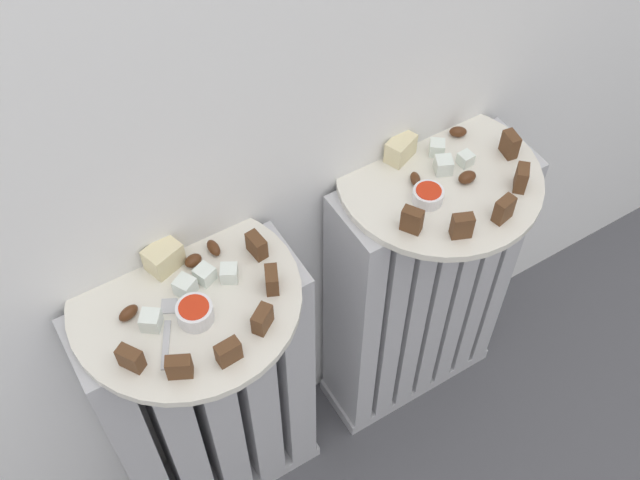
{
  "coord_description": "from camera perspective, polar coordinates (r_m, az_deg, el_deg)",
  "views": [
    {
      "loc": [
        -0.34,
        -0.28,
        1.42
      ],
      "look_at": [
        0.0,
        0.28,
        0.58
      ],
      "focal_mm": 42.79,
      "sensor_mm": 36.0,
      "label": 1
    }
  ],
  "objects": [
    {
      "name": "radiator_right",
      "position": [
        1.37,
        7.35,
        -4.03
      ],
      "size": [
        0.34,
        0.12,
        0.59
      ],
      "color": "#B2B2B7",
      "rests_on": "ground_plane"
    },
    {
      "name": "dark_cake_slice_right_0",
      "position": [
        1.04,
        6.89,
        1.48
      ],
      "size": [
        0.03,
        0.03,
        0.04
      ],
      "primitive_type": "cube",
      "rotation": [
        0.0,
        0.0,
        -1.0
      ],
      "color": "#56351E",
      "rests_on": "plate_right"
    },
    {
      "name": "turkish_delight_right_0",
      "position": [
        1.16,
        8.74,
        6.83
      ],
      "size": [
        0.03,
        0.03,
        0.02
      ],
      "primitive_type": "cube",
      "rotation": [
        0.0,
        0.0,
        0.91
      ],
      "color": "white",
      "rests_on": "plate_right"
    },
    {
      "name": "medjool_date_right_0",
      "position": [
        1.11,
        7.14,
        4.55
      ],
      "size": [
        0.02,
        0.03,
        0.01
      ],
      "primitive_type": "ellipsoid",
      "rotation": [
        0.0,
        0.0,
        1.18
      ],
      "color": "#4C2814",
      "rests_on": "plate_right"
    },
    {
      "name": "turkish_delight_left_3",
      "position": [
        0.99,
        -10.06,
        -3.43
      ],
      "size": [
        0.03,
        0.03,
        0.02
      ],
      "primitive_type": "cube",
      "rotation": [
        0.0,
        0.0,
        0.51
      ],
      "color": "white",
      "rests_on": "plate_left"
    },
    {
      "name": "jam_bowl_left",
      "position": [
        0.97,
        -9.34,
        -5.35
      ],
      "size": [
        0.05,
        0.05,
        0.03
      ],
      "color": "white",
      "rests_on": "plate_left"
    },
    {
      "name": "medjool_date_left_1",
      "position": [
        1.03,
        -7.96,
        -0.59
      ],
      "size": [
        0.02,
        0.03,
        0.01
      ],
      "primitive_type": "ellipsoid",
      "rotation": [
        0.0,
        0.0,
        1.57
      ],
      "color": "#4C2814",
      "rests_on": "plate_left"
    },
    {
      "name": "dark_cake_slice_left_1",
      "position": [
        0.93,
        -10.49,
        -9.33
      ],
      "size": [
        0.03,
        0.03,
        0.03
      ],
      "primitive_type": "cube",
      "rotation": [
        0.0,
        0.0,
        -0.47
      ],
      "color": "#56351E",
      "rests_on": "plate_left"
    },
    {
      "name": "marble_cake_slice_right_0",
      "position": [
        1.14,
        6.05,
        6.82
      ],
      "size": [
        0.05,
        0.04,
        0.04
      ],
      "primitive_type": "cube",
      "rotation": [
        0.0,
        0.0,
        0.37
      ],
      "color": "beige",
      "rests_on": "plate_right"
    },
    {
      "name": "marble_cake_slice_left_0",
      "position": [
        1.02,
        -11.62,
        -1.26
      ],
      "size": [
        0.05,
        0.05,
        0.04
      ],
      "primitive_type": "cube",
      "rotation": [
        0.0,
        0.0,
        0.31
      ],
      "color": "beige",
      "rests_on": "plate_left"
    },
    {
      "name": "dark_cake_slice_right_1",
      "position": [
        1.05,
        10.58,
        1.04
      ],
      "size": [
        0.03,
        0.03,
        0.04
      ],
      "primitive_type": "cube",
      "rotation": [
        0.0,
        0.0,
        -0.4
      ],
      "color": "#56351E",
      "rests_on": "plate_right"
    },
    {
      "name": "medjool_date_right_1",
      "position": [
        1.12,
        10.95,
        4.63
      ],
      "size": [
        0.03,
        0.02,
        0.02
      ],
      "primitive_type": "ellipsoid",
      "rotation": [
        0.0,
        0.0,
        3.12
      ],
      "color": "#4C2814",
      "rests_on": "plate_right"
    },
    {
      "name": "plate_right",
      "position": [
        1.14,
        8.89,
        4.65
      ],
      "size": [
        0.31,
        0.31,
        0.01
      ],
      "primitive_type": "cylinder",
      "color": "silver",
      "rests_on": "radiator_right"
    },
    {
      "name": "dark_cake_slice_left_2",
      "position": [
        0.93,
        -6.86,
        -8.32
      ],
      "size": [
        0.03,
        0.02,
        0.03
      ],
      "primitive_type": "cube",
      "rotation": [
        0.0,
        0.0,
        0.06
      ],
      "color": "#56351E",
      "rests_on": "plate_left"
    },
    {
      "name": "dark_cake_slice_left_5",
      "position": [
        1.02,
        -4.76,
        -0.41
      ],
      "size": [
        0.02,
        0.03,
        0.03
      ],
      "primitive_type": "cube",
      "rotation": [
        0.0,
        0.0,
        1.67
      ],
      "color": "#56351E",
      "rests_on": "plate_left"
    },
    {
      "name": "plate_left",
      "position": [
        1.01,
        -10.06,
        -4.27
      ],
      "size": [
        0.31,
        0.31,
        0.01
      ],
      "primitive_type": "cylinder",
      "color": "silver",
      "rests_on": "radiator_left"
    },
    {
      "name": "dark_cake_slice_right_3",
      "position": [
        1.13,
        14.82,
        4.51
      ],
      "size": [
        0.03,
        0.03,
        0.04
      ],
      "primitive_type": "cube",
      "rotation": [
        0.0,
        0.0,
        0.81
      ],
      "color": "#56351E",
      "rests_on": "plate_right"
    },
    {
      "name": "turkish_delight_right_2",
      "position": [
        1.13,
        9.22,
        5.55
      ],
      "size": [
        0.03,
        0.03,
        0.02
      ],
      "primitive_type": "cube",
      "rotation": [
        0.0,
        0.0,
        1.14
      ],
      "color": "white",
      "rests_on": "plate_right"
    },
    {
      "name": "radiator_left",
      "position": [
        1.27,
        -8.13,
        -12.01
      ],
      "size": [
        0.34,
        0.12,
        0.59
      ],
      "color": "#B2B2B7",
      "rests_on": "ground_plane"
    },
    {
      "name": "dark_cake_slice_left_0",
      "position": [
        0.95,
        -13.98,
        -8.59
      ],
      "size": [
        0.03,
        0.03,
        0.03
      ],
      "primitive_type": "cube",
      "rotation": [
        0.0,
        0.0,
        -1.01
      ],
      "color": "#56351E",
      "rests_on": "plate_left"
    },
    {
      "name": "dark_cake_slice_left_4",
      "position": [
        0.98,
        -3.63,
        -2.99
      ],
      "size": [
        0.03,
        0.03,
        0.03
      ],
      "primitive_type": "cube",
      "rotation": [
        0.0,
        0.0,
        1.14
      ],
      "color": "#56351E",
      "rests_on": "plate_left"
    },
    {
      "name": "fork",
      "position": [
        0.98,
        -11.35,
        -6.42
      ],
      "size": [
        0.06,
        0.1,
        0.0
      ],
      "color": "#B7B7BC",
      "rests_on": "plate_left"
    },
    {
      "name": "medjool_date_right_2",
      "position": [
        1.19,
        10.29,
        7.97
      ],
      "size": [
        0.03,
        0.03,
        0.02
      ],
      "primitive_type": "ellipsoid",
      "rotation": [
        0.0,
        0.0,
        2.62
      ],
      "color": "#4C2814",
      "rests_on": "plate_right"
    },
    {
      "name": "dark_cake_slice_right_4",
      "position": [
        1.17,
        14.02,
        6.96
      ],
      "size": [
        0.02,
        0.03,
        0.04
      ],
      "primitive_type": "cube",
      "rotation": [
        0.0,
        0.0,
        1.41
      ],
      "color": "#56351E",
      "rests_on": "plate_right"
    },
    {
      "name": "turkish_delight_left_1",
      "position": [
        1.0,
        -8.62,
        -2.57
      ],
      "size": [
        0.03,
        0.03,
        0.02
      ],
      "primitive_type": "cube",
      "rotation": [
        0.0,
        0.0,
        0.38
      ],
      "color": "white",
      "rests_on": "plate_left"
    },
    {
      "name": "turkish_delight_left_2",
      "position": [
        1.0,
        -6.81,
        -2.48
      ],
      "size": [
        0.03,
        0.03,
        0.02
      ],
      "primitive_type": "cube",
      "rotation": [
        0.0,
        0.0,
        1.05
      ],
      "color": "white",
      "rests_on": "plate_left"
    },
    {
      "name": "dark_cake_slice_right_2",
      "position": [
        1.08,
        13.59,
        2.24
      ],
      "size": [
        0.03,
        0.02,
        0.04
      ],
      "primitive_type": "cube",
      "rotation": [
        0.0,
        0.0,
        0.21
      ],
      "color": "#56351E",
      "rests_on": "plate_right"
    },
    {
      "name": "medjool_date_left_0",
      "position": [
        0.99,
        -14.14,
        -5.32
      ],
      "size": [
        0.03,
        0.02,
        0.02
      ],
      "primitive_type": "ellipsoid",
      "rotation": [
        0.0,
        0.0,
        0.32
      ],
      "color": "#4C2814",
      "rests_on": "plate_left"
    },
    {
      "name": "turkish_delight_left_0",
      "position": [
        0.97,
        -12.53,
        -5.9
      ],
      "size": [
        0.03,
        0.03,
        0.02
      ],
      "primitive_type": "cube",
      "rotation": [
        0.0,
        0.0,
        0.94
      ],
      "color": "white",
      "rests_on": "plate_left"
    },
    {
      "name": "dark_cake_slice_left_3",
      "position": [
        0.95,
        -4.34,
        -5.92
      ],
      "size": [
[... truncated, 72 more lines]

